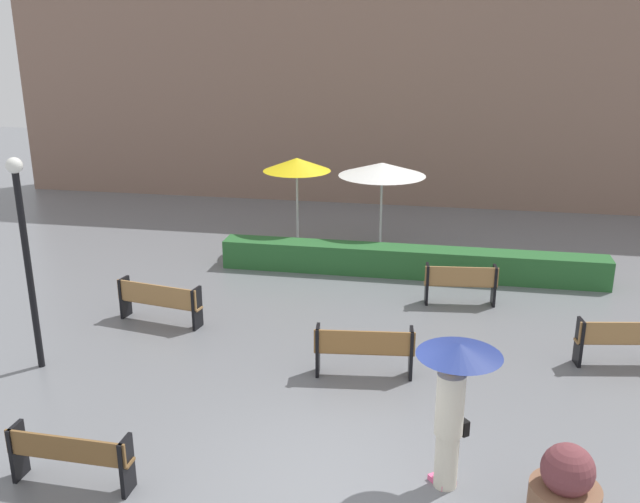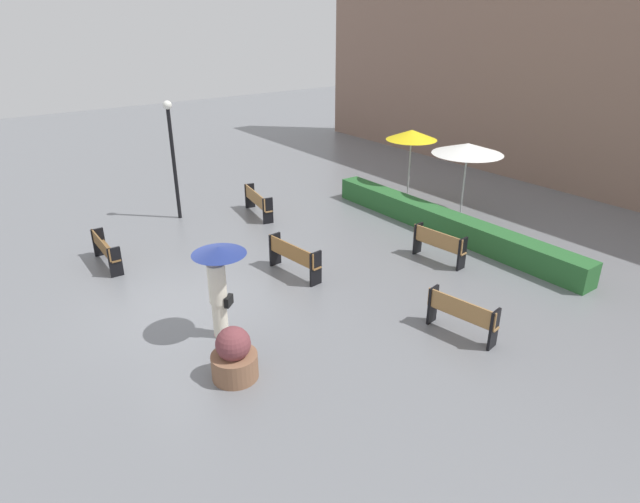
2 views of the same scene
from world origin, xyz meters
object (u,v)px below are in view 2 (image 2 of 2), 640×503
object	(u,v)px
bench_far_left	(257,201)
bench_mid_center	(293,256)
lamp_post	(172,148)
patio_umbrella_white	(468,149)
planter_pot	(234,356)
bench_near_left	(105,249)
bench_back_row	(439,243)
pedestrian_with_umbrella	(219,276)
patio_umbrella_yellow	(412,135)
bench_far_right	(462,314)

from	to	relation	value
bench_far_left	bench_mid_center	world-z (taller)	bench_mid_center
bench_mid_center	lamp_post	bearing A→B (deg)	-173.31
patio_umbrella_white	bench_mid_center	bearing A→B (deg)	-86.57
planter_pot	patio_umbrella_white	xyz separation A→B (m)	(-3.39, 10.63, 1.82)
lamp_post	planter_pot	bearing A→B (deg)	-16.71
bench_mid_center	patio_umbrella_white	bearing A→B (deg)	93.43
bench_near_left	bench_back_row	xyz separation A→B (m)	(5.24, 7.54, 0.05)
lamp_post	bench_far_left	bearing A→B (deg)	58.23
pedestrian_with_umbrella	bench_far_left	bearing A→B (deg)	143.75
planter_pot	lamp_post	world-z (taller)	lamp_post
bench_near_left	patio_umbrella_yellow	xyz separation A→B (m)	(0.83, 10.79, 1.89)
pedestrian_with_umbrella	planter_pot	world-z (taller)	pedestrian_with_umbrella
bench_far_left	planter_pot	bearing A→B (deg)	-33.32
bench_back_row	patio_umbrella_yellow	bearing A→B (deg)	143.60
bench_far_right	bench_mid_center	size ratio (longest dim) A/B	0.90
bench_far_right	patio_umbrella_yellow	size ratio (longest dim) A/B	0.63
planter_pot	lamp_post	size ratio (longest dim) A/B	0.28
bench_far_right	bench_mid_center	xyz separation A→B (m)	(-4.56, -1.26, 0.01)
pedestrian_with_umbrella	lamp_post	size ratio (longest dim) A/B	0.54
bench_far_left	patio_umbrella_yellow	bearing A→B (deg)	71.60
patio_umbrella_yellow	bench_back_row	bearing A→B (deg)	-36.40
patio_umbrella_yellow	patio_umbrella_white	size ratio (longest dim) A/B	1.04
bench_far_left	lamp_post	world-z (taller)	lamp_post
lamp_post	bench_back_row	bearing A→B (deg)	30.09
bench_far_right	bench_back_row	bearing A→B (deg)	139.28
pedestrian_with_umbrella	planter_pot	size ratio (longest dim) A/B	1.94
planter_pot	patio_umbrella_yellow	bearing A→B (deg)	118.73
bench_near_left	pedestrian_with_umbrella	distance (m)	5.22
bench_far_right	bench_near_left	bearing A→B (deg)	-147.90
pedestrian_with_umbrella	patio_umbrella_yellow	size ratio (longest dim) A/B	0.82
bench_back_row	bench_far_right	bearing A→B (deg)	-40.72
patio_umbrella_white	bench_near_left	bearing A→B (deg)	-105.58
patio_umbrella_yellow	lamp_post	bearing A→B (deg)	-112.62
bench_far_right	bench_near_left	xyz separation A→B (m)	(-8.10, -5.08, -0.04)
patio_umbrella_yellow	bench_mid_center	bearing A→B (deg)	-68.79
bench_near_left	pedestrian_with_umbrella	bearing A→B (deg)	10.82
bench_mid_center	planter_pot	xyz separation A→B (m)	(2.95, -3.35, -0.08)
bench_far_left	bench_back_row	xyz separation A→B (m)	(6.21, 2.16, 0.02)
bench_near_left	bench_mid_center	distance (m)	5.21
bench_far_right	planter_pot	distance (m)	4.88
bench_back_row	planter_pot	bearing A→B (deg)	-80.03
pedestrian_with_umbrella	patio_umbrella_white	size ratio (longest dim) A/B	0.86
pedestrian_with_umbrella	planter_pot	bearing A→B (deg)	-18.73
bench_far_right	bench_mid_center	world-z (taller)	bench_mid_center
bench_back_row	bench_near_left	bearing A→B (deg)	-124.83
bench_far_right	bench_back_row	world-z (taller)	bench_back_row
patio_umbrella_yellow	pedestrian_with_umbrella	bearing A→B (deg)	-66.78
pedestrian_with_umbrella	patio_umbrella_white	distance (m)	10.36
pedestrian_with_umbrella	patio_umbrella_white	world-z (taller)	patio_umbrella_white
bench_back_row	patio_umbrella_white	distance (m)	4.51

